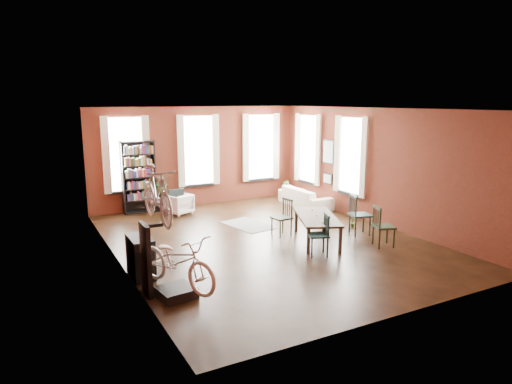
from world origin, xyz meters
TOP-DOWN VIEW (x-y plane):
  - room at (0.25, 0.62)m, footprint 9.00×9.04m
  - dining_table at (1.06, -0.69)m, footprint 1.56×2.09m
  - dining_chair_a at (0.51, -1.51)m, footprint 0.56×0.56m
  - dining_chair_b at (0.59, 0.18)m, footprint 0.48×0.48m
  - dining_chair_c at (2.26, -1.71)m, footprint 0.57×0.57m
  - dining_chair_d at (2.41, -0.68)m, footprint 0.59×0.59m
  - bookshelf at (-2.00, 4.30)m, footprint 1.00×0.32m
  - white_armchair at (-1.00, 3.54)m, footprint 0.83×0.81m
  - cream_sofa at (2.95, 2.60)m, footprint 0.61×2.08m
  - striped_rug at (0.28, 1.44)m, footprint 1.20×1.65m
  - bike_trainer at (-2.99, -2.15)m, footprint 0.68×0.68m
  - bike_wall_rack at (-3.40, -1.80)m, footprint 0.16×0.60m
  - console_table at (-3.28, -0.90)m, footprint 0.40×0.80m
  - plant_stand at (-1.33, 4.23)m, footprint 0.36×0.36m
  - plant_by_sofa at (2.78, 3.66)m, footprint 0.62×0.80m
  - plant_small at (2.71, -0.06)m, footprint 0.40×0.38m
  - bicycle_floor at (-2.95, -2.16)m, footprint 0.98×1.15m
  - bicycle_hung at (-3.15, -1.80)m, footprint 0.47×1.00m
  - plant_on_stand at (-1.33, 4.23)m, footprint 0.66×0.72m

SIDE VIEW (x-z plane):
  - striped_rug at x=0.28m, z-range 0.00..0.01m
  - plant_small at x=2.71m, z-range 0.00..0.13m
  - bike_trainer at x=-2.99m, z-range 0.00..0.18m
  - plant_by_sofa at x=2.78m, z-range 0.00..0.32m
  - plant_stand at x=-1.33m, z-range 0.00..0.55m
  - dining_table at x=1.06m, z-range 0.00..0.65m
  - white_armchair at x=-1.00m, z-range 0.00..0.68m
  - console_table at x=-3.28m, z-range 0.00..0.80m
  - cream_sofa at x=2.95m, z-range 0.00..0.81m
  - dining_chair_b at x=0.59m, z-range 0.00..0.94m
  - dining_chair_a at x=0.51m, z-range 0.00..0.94m
  - dining_chair_c at x=2.26m, z-range 0.00..0.97m
  - dining_chair_d at x=2.41m, z-range 0.00..1.04m
  - bike_wall_rack at x=-3.40m, z-range 0.00..1.30m
  - plant_on_stand at x=-1.33m, z-range 0.55..1.07m
  - bookshelf at x=-2.00m, z-range 0.00..2.20m
  - bicycle_floor at x=-2.95m, z-range 0.18..2.03m
  - bicycle_hung at x=-3.15m, z-range 1.30..2.96m
  - room at x=0.25m, z-range 0.53..3.75m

